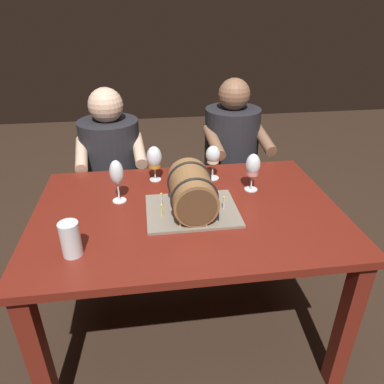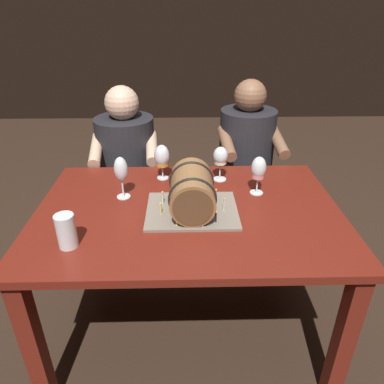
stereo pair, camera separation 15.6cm
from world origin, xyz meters
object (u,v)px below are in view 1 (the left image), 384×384
Objects in this scene: person_seated_left at (114,180)px; person_seated_right at (230,172)px; dining_table at (188,228)px; wine_glass_white at (213,156)px; barrel_cake at (192,193)px; wine_glass_rose at (253,167)px; wine_glass_amber at (154,159)px; wine_glass_empty at (117,174)px; beer_pint at (71,240)px.

person_seated_right reaches higher than person_seated_left.
dining_table is 7.55× the size of wine_glass_white.
barrel_cake is 0.36m from wine_glass_white.
wine_glass_amber is at bearing 159.25° from wine_glass_rose.
person_seated_left is (-0.41, 0.80, -0.30)m from barrel_cake.
person_seated_right is (0.70, 0.66, -0.34)m from wine_glass_empty.
wine_glass_amber is 0.68m from beer_pint.
person_seated_right is at bearing 64.96° from barrel_cake.
barrel_cake is 0.35× the size of person_seated_left.
person_seated_right is (0.39, 0.78, -0.09)m from dining_table.
person_seated_left is 0.97× the size of person_seated_right.
wine_glass_empty is at bearing -83.03° from person_seated_left.
wine_glass_rose is 0.91m from beer_pint.
barrel_cake reaches higher than wine_glass_rose.
person_seated_left reaches higher than wine_glass_white.
person_seated_right is (0.37, 0.80, -0.29)m from barrel_cake.
beer_pint is at bearing -94.09° from person_seated_left.
wine_glass_white reaches higher than beer_pint.
beer_pint is at bearing -119.58° from wine_glass_amber.
wine_glass_empty is at bearing 68.12° from beer_pint.
wine_glass_amber reaches higher than beer_pint.
person_seated_left is at bearing 139.08° from wine_glass_rose.
wine_glass_white is (0.15, 0.32, 0.03)m from barrel_cake.
beer_pint is 1.08m from person_seated_left.
dining_table is at bearing -119.91° from wine_glass_white.
dining_table is 7.37× the size of wine_glass_amber.
wine_glass_white is 0.16× the size of person_seated_left.
wine_glass_white is 0.81m from person_seated_left.
dining_table is 7.20× the size of wine_glass_rose.
barrel_cake is at bearing -66.95° from wine_glass_amber.
wine_glass_empty is at bearing -131.45° from wine_glass_amber.
barrel_cake is 1.96× the size of wine_glass_empty.
wine_glass_amber is 0.90× the size of wine_glass_empty.
wine_glass_amber is 0.50m from wine_glass_rose.
barrel_cake is 2.17× the size of wine_glass_amber.
wine_glass_empty is 0.42m from beer_pint.
person_seated_right is (0.86, 1.04, -0.26)m from beer_pint.
wine_glass_rose is 0.92× the size of wine_glass_empty.
person_seated_left is (-0.56, 0.48, -0.33)m from wine_glass_white.
wine_glass_empty is 0.18× the size of person_seated_left.
person_seated_right reaches higher than wine_glass_rose.
dining_table is at bearing -116.76° from person_seated_right.
beer_pint is at bearing -111.88° from wine_glass_empty.
person_seated_left is (-0.73, 0.63, -0.33)m from wine_glass_rose.
wine_glass_empty is at bearing 156.27° from barrel_cake.
wine_glass_white is 0.85m from beer_pint.
wine_glass_empty is (-0.33, 0.14, 0.05)m from barrel_cake.
dining_table is at bearing -20.84° from wine_glass_empty.
person_seated_right reaches higher than barrel_cake.
beer_pint is (-0.80, -0.41, -0.06)m from wine_glass_rose.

